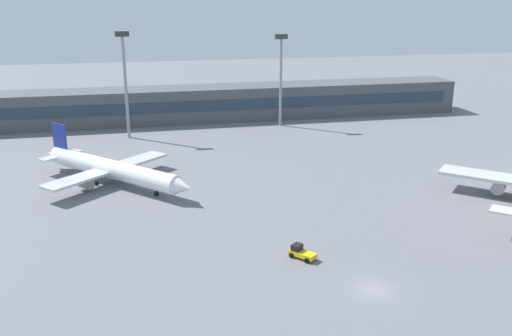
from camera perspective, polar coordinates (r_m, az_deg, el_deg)
ground_plane at (r=101.84m, az=2.78°, el=-1.42°), size 400.00×400.00×0.00m
terminal_building at (r=153.79m, az=-2.74°, el=6.77°), size 129.54×12.13×9.00m
airplane_mid at (r=102.82m, az=-14.54°, el=-0.13°), size 27.91×29.75×9.33m
baggage_tug_yellow at (r=73.11m, az=4.66°, el=-8.64°), size 3.43×3.74×1.75m
floodlight_tower_west at (r=134.19m, az=-13.32°, el=9.07°), size 3.20×0.80×24.91m
floodlight_tower_east at (r=143.72m, az=2.57°, el=9.73°), size 3.20×0.80×23.41m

